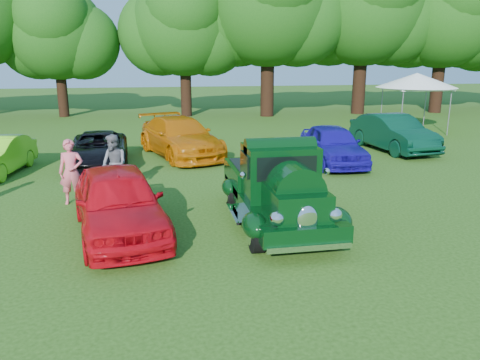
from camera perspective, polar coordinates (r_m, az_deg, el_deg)
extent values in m
plane|color=#224510|center=(10.84, -3.22, -7.37)|extent=(120.00, 120.00, 0.00)
cylinder|color=black|center=(10.08, 1.98, -6.64)|extent=(0.24, 0.81, 0.81)
cylinder|color=black|center=(10.60, 11.65, -5.85)|extent=(0.24, 0.81, 0.81)
cylinder|color=black|center=(12.98, -1.01, -1.72)|extent=(0.24, 0.81, 0.81)
cylinder|color=black|center=(13.39, 6.67, -1.31)|extent=(0.24, 0.81, 0.81)
cube|color=black|center=(11.74, 4.58, -2.72)|extent=(1.88, 4.92, 0.37)
cube|color=black|center=(10.25, 6.77, -2.79)|extent=(1.20, 1.59, 0.68)
cube|color=black|center=(11.39, 4.84, 0.96)|extent=(1.71, 1.26, 1.31)
cube|color=black|center=(10.77, 5.72, 1.41)|extent=(1.42, 0.07, 0.57)
cube|color=black|center=(13.05, 2.90, 0.49)|extent=(1.88, 2.24, 0.63)
cube|color=black|center=(12.98, 2.91, 1.81)|extent=(1.62, 1.97, 0.05)
ellipsoid|color=black|center=(10.00, 1.80, -5.54)|extent=(0.54, 0.94, 0.54)
ellipsoid|color=black|center=(10.54, 11.88, -4.77)|extent=(0.54, 0.94, 0.54)
ellipsoid|color=black|center=(12.91, -1.30, -0.90)|extent=(0.42, 0.79, 0.46)
ellipsoid|color=black|center=(13.35, 6.97, -0.48)|extent=(0.42, 0.79, 0.46)
ellipsoid|color=white|center=(9.56, 8.20, -4.98)|extent=(0.44, 0.14, 0.65)
sphere|color=white|center=(9.43, 4.53, -4.72)|extent=(0.31, 0.31, 0.31)
sphere|color=white|center=(9.81, 11.47, -4.20)|extent=(0.31, 0.31, 0.31)
cube|color=white|center=(9.59, 8.41, -8.14)|extent=(1.77, 0.12, 0.12)
cube|color=white|center=(14.22, 1.82, -0.12)|extent=(1.77, 0.12, 0.12)
imported|color=red|center=(11.33, -14.59, -2.56)|extent=(2.73, 4.98, 1.61)
imported|color=black|center=(18.95, -16.85, 3.63)|extent=(2.37, 4.75, 1.29)
imported|color=#BA5D06|center=(20.07, -7.30, 5.23)|extent=(3.89, 6.07, 1.64)
imported|color=#180D98|center=(18.77, 11.23, 4.25)|extent=(2.06, 4.59, 1.53)
imported|color=black|center=(22.19, 18.16, 5.49)|extent=(2.19, 5.06, 1.62)
imported|color=#D25666|center=(14.10, -19.88, 0.95)|extent=(0.70, 0.48, 1.87)
imported|color=slate|center=(14.84, -15.09, 1.88)|extent=(1.09, 1.12, 1.82)
cube|color=white|center=(28.19, 20.66, 10.41)|extent=(3.19, 3.19, 0.12)
cone|color=white|center=(28.17, 20.74, 11.31)|extent=(4.68, 4.68, 0.79)
cylinder|color=slate|center=(26.51, 19.10, 7.63)|extent=(0.06, 0.06, 2.38)
cylinder|color=slate|center=(28.94, 16.86, 8.33)|extent=(0.06, 0.06, 2.38)
cylinder|color=slate|center=(27.76, 24.15, 7.44)|extent=(0.06, 0.06, 2.38)
cylinder|color=slate|center=(30.08, 21.60, 8.16)|extent=(0.06, 0.06, 2.38)
cylinder|color=black|center=(35.93, -20.85, 10.05)|extent=(0.71, 0.71, 3.53)
sphere|color=#0E410F|center=(35.90, -21.46, 16.45)|extent=(6.46, 6.46, 6.46)
cylinder|color=black|center=(34.22, -6.61, 10.98)|extent=(0.77, 0.77, 3.86)
sphere|color=#0E410F|center=(34.23, -6.83, 18.34)|extent=(7.05, 7.05, 7.05)
cylinder|color=black|center=(33.97, 3.35, 11.75)|extent=(0.94, 0.94, 4.72)
sphere|color=#0E410F|center=(34.12, 3.49, 20.81)|extent=(8.63, 8.63, 8.63)
cylinder|color=black|center=(36.60, 14.34, 11.59)|extent=(0.96, 0.96, 4.78)
sphere|color=#0E410F|center=(36.76, 14.90, 20.09)|extent=(8.74, 8.74, 8.74)
cylinder|color=black|center=(39.20, 22.93, 10.90)|extent=(0.91, 0.91, 4.54)
sphere|color=#0E410F|center=(39.31, 23.71, 18.42)|extent=(8.30, 8.30, 8.30)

